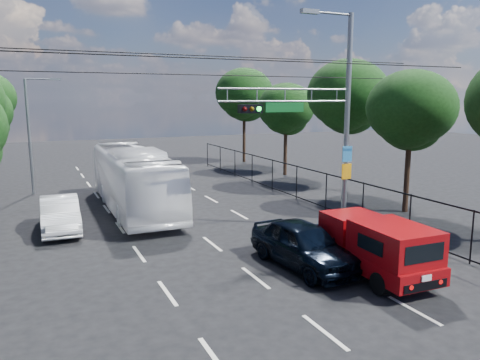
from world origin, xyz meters
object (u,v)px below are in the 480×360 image
red_pickup (373,245)px  navy_hatchback (304,245)px  signal_mast (325,113)px  white_bus (134,179)px  white_van (60,214)px

red_pickup → navy_hatchback: 2.35m
red_pickup → navy_hatchback: red_pickup is taller
signal_mast → navy_hatchback: 6.67m
navy_hatchback → white_bus: size_ratio=0.40×
red_pickup → white_van: bearing=132.9°
navy_hatchback → white_bus: (-3.62, 11.15, 0.83)m
red_pickup → white_bus: white_bus is taller
navy_hatchback → white_bus: bearing=103.4°
white_bus → red_pickup: bearing=-66.1°
navy_hatchback → white_van: bearing=127.1°
white_van → red_pickup: bearing=-45.6°
red_pickup → navy_hatchback: (-1.76, 1.55, -0.22)m
signal_mast → white_van: size_ratio=2.08×
signal_mast → white_bus: (-6.90, 7.39, -3.60)m
red_pickup → white_bus: bearing=112.9°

